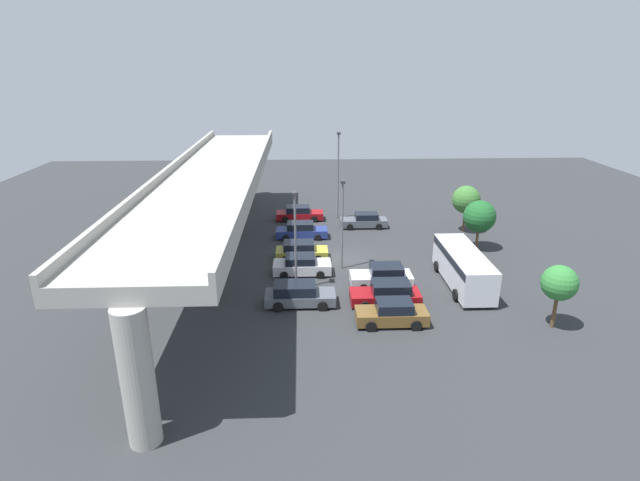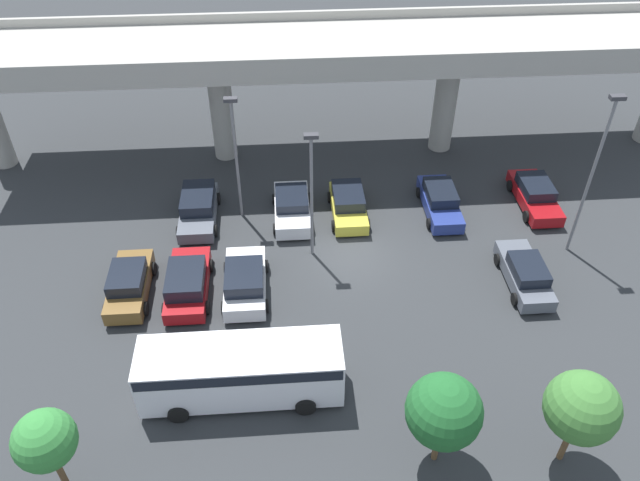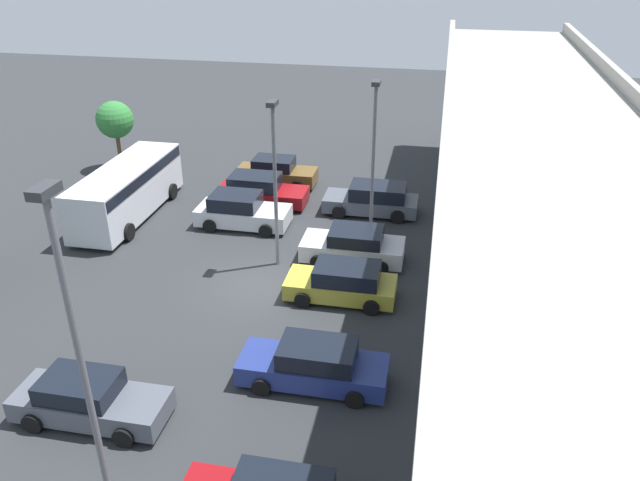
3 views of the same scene
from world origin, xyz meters
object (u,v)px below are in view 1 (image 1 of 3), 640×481
Objects in this scene: parked_car_3 at (302,265)px; lamp_post_near_aisle at (338,170)px; parked_car_6 at (364,221)px; shuttle_bus at (463,265)px; parked_car_7 at (299,213)px; tree_front_centre at (480,217)px; parked_car_0 at (392,313)px; lamp_post_by_overpass at (342,217)px; parked_car_1 at (298,294)px; lamp_post_mid_lot at (295,233)px; parked_car_5 at (301,231)px; parked_car_4 at (301,251)px; tree_front_right at (466,200)px; parked_car_8 at (387,293)px; tree_front_left at (559,283)px; parked_car_2 at (382,277)px.

lamp_post_near_aisle is (14.65, -3.88, 4.51)m from parked_car_3.
shuttle_bus reaches higher than parked_car_6.
tree_front_centre reaches higher than parked_car_7.
tree_front_centre is at bearing -25.90° from shuttle_bus.
lamp_post_by_overpass is (9.12, 2.48, 3.56)m from parked_car_0.
lamp_post_mid_lot is (2.39, 0.18, 3.60)m from parked_car_1.
parked_car_0 is at bearing 142.99° from tree_front_centre.
lamp_post_near_aisle reaches higher than parked_car_5.
parked_car_3 reaches higher than parked_car_4.
tree_front_centre reaches higher than parked_car_6.
parked_car_5 is at bearing 147.82° from lamp_post_near_aisle.
tree_front_right is (8.80, -12.67, -1.09)m from lamp_post_by_overpass.
parked_car_5 is at bearing -67.16° from parked_car_8.
lamp_post_by_overpass reaches higher than parked_car_4.
parked_car_3 is 0.61× the size of lamp_post_mid_lot.
lamp_post_by_overpass reaches higher than tree_front_right.
parked_car_1 is 0.65× the size of lamp_post_mid_lot.
lamp_post_mid_lot is at bearing 69.39° from tree_front_left.
parked_car_8 is 20.57m from lamp_post_near_aisle.
parked_car_0 is 23.33m from lamp_post_near_aisle.
parked_car_3 is 1.02× the size of tree_front_centre.
tree_front_centre is at bearing -142.25° from parked_car_2.
tree_front_left reaches higher than parked_car_4.
parked_car_6 is at bearing 22.07° from shuttle_bus.
parked_car_7 is (2.73, 6.52, 0.02)m from parked_car_6.
lamp_post_mid_lot is 5.28m from lamp_post_by_overpass.
parked_car_0 is 8.86m from lamp_post_mid_lot.
parked_car_0 is at bearing -130.86° from lamp_post_mid_lot.
parked_car_8 is (2.84, -0.13, 0.01)m from parked_car_0.
lamp_post_mid_lot is (-14.28, 6.74, 3.68)m from parked_car_6.
tree_front_right reaches higher than parked_car_0.
parked_car_8 is 7.68m from lamp_post_by_overpass.
parked_car_7 is 1.02× the size of parked_car_8.
parked_car_5 is 16.27m from shuttle_bus.
parked_car_6 is 0.51× the size of lamp_post_near_aisle.
parked_car_7 is at bearing -22.71° from parked_car_6.
parked_car_0 is 17.62m from parked_car_5.
tree_front_centre is at bearing -127.01° from parked_car_0.
parked_car_5 is 6.95m from parked_car_6.
parked_car_4 is (3.21, 0.05, -0.01)m from parked_car_3.
parked_car_7 is at bearing 97.18° from lamp_post_near_aisle.
parked_car_4 is 0.91× the size of parked_car_8.
parked_car_1 is at bearing 68.53° from parked_car_6.
parked_car_2 reaches higher than parked_car_8.
tree_front_centre is at bearing -30.38° from parked_car_7.
parked_car_4 is at bearing -63.17° from parked_car_0.
tree_front_left is (-23.61, -11.86, -2.20)m from lamp_post_near_aisle.
parked_car_6 is 1.12× the size of tree_front_left.
tree_front_left reaches higher than parked_car_0.
tree_front_centre reaches higher than parked_car_8.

